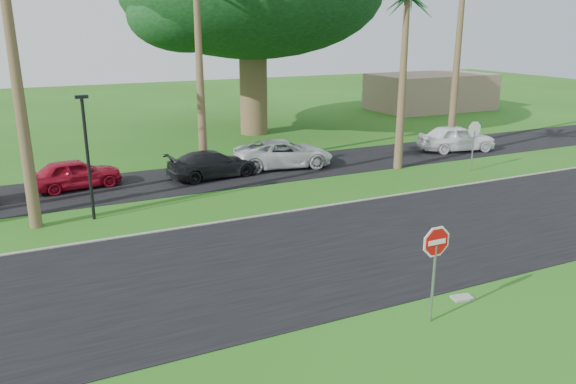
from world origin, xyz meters
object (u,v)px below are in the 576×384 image
at_px(car_red, 75,174).
at_px(car_dark, 213,164).
at_px(car_minivan, 284,154).
at_px(stop_sign_far, 474,136).
at_px(car_pickup, 457,138).
at_px(stop_sign_near, 435,254).

distance_m(car_red, car_dark, 6.17).
xyz_separation_m(car_red, car_minivan, (10.02, -0.40, 0.03)).
distance_m(stop_sign_far, car_dark, 12.85).
bearing_deg(car_minivan, car_red, 97.07).
xyz_separation_m(stop_sign_far, car_dark, (-12.06, 4.30, -1.14)).
bearing_deg(car_dark, car_pickup, -97.08).
height_order(stop_sign_near, car_red, stop_sign_near).
xyz_separation_m(car_dark, car_minivan, (3.91, 0.40, 0.06)).
xyz_separation_m(stop_sign_near, car_red, (-6.67, 16.11, -1.10)).
xyz_separation_m(car_red, car_pickup, (20.65, -1.23, 0.07)).
distance_m(car_red, car_minivan, 10.03).
bearing_deg(car_red, car_pickup, -102.08).
height_order(stop_sign_far, car_dark, stop_sign_far).
distance_m(stop_sign_near, stop_sign_far, 15.91).
bearing_deg(stop_sign_far, car_minivan, -30.02).
relative_size(stop_sign_far, car_pickup, 0.60).
relative_size(car_minivan, car_pickup, 1.15).
relative_size(stop_sign_far, car_red, 0.67).
xyz_separation_m(stop_sign_near, car_pickup, (13.98, 14.88, -1.03)).
bearing_deg(car_pickup, stop_sign_far, 159.69).
xyz_separation_m(stop_sign_near, car_minivan, (3.35, 15.71, -1.08)).
relative_size(stop_sign_near, car_minivan, 0.52).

